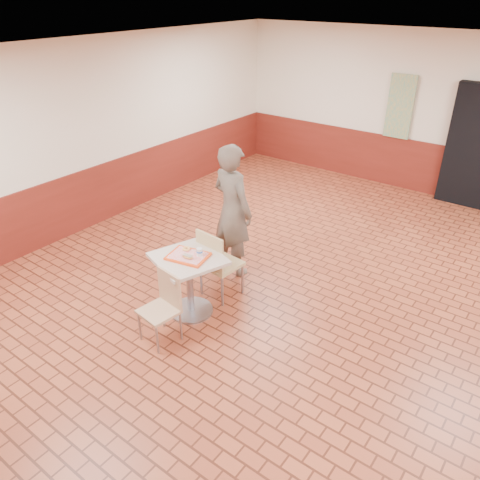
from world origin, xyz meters
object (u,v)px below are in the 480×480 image
Objects in this scene: serving_tray at (188,256)px; long_john_donut at (188,257)px; ring_donut at (186,249)px; customer at (232,211)px; chair_main_front at (163,304)px; paper_cup at (200,252)px; chair_main_back at (217,261)px; main_table at (189,276)px.

serving_tray is 0.08m from long_john_donut.
long_john_donut is (0.14, -0.14, 0.00)m from ring_donut.
long_john_donut is at bearing 112.23° from customer.
ring_donut reaches higher than serving_tray.
chair_main_front is 0.75m from ring_donut.
customer is 20.50× the size of paper_cup.
long_john_donut is 1.58× the size of paper_cup.
ring_donut is 1.09× the size of paper_cup.
long_john_donut is (-0.04, 0.48, 0.38)m from chair_main_front.
chair_main_front is 0.64m from serving_tray.
serving_tray is (0.20, -1.12, -0.12)m from customer.
chair_main_back reaches higher than chair_main_front.
customer is at bearing 107.23° from chair_main_front.
customer is 1.05m from ring_donut.
long_john_donut reaches higher than chair_main_front.
chair_main_front is at bearing -73.14° from ring_donut.
customer reaches higher than chair_main_front.
chair_main_back is at bearing 99.09° from chair_main_front.
chair_main_back is 9.83× the size of ring_donut.
main_table is at bearing 110.66° from customer.
customer reaches higher than serving_tray.
long_john_donut is (-0.02, -0.51, 0.30)m from chair_main_back.
main_table is at bearing -143.00° from paper_cup.
chair_main_back is 10.68× the size of paper_cup.
long_john_donut is (0.04, -0.05, 0.03)m from serving_tray.
paper_cup is at bearing 95.19° from chair_main_front.
customer is at bearing 106.67° from paper_cup.
paper_cup reaches higher than long_john_donut.
chair_main_back reaches higher than long_john_donut.
main_table is at bearing -45.00° from serving_tray.
ring_donut is (-0.10, 0.08, 0.31)m from main_table.
main_table is 0.82× the size of chair_main_back.
serving_tray is 5.04× the size of paper_cup.
long_john_donut is (0.24, -1.18, -0.09)m from customer.
serving_tray reaches higher than main_table.
chair_main_back is at bearing 82.78° from main_table.
long_john_donut reaches higher than ring_donut.
customer reaches higher than long_john_donut.
ring_donut reaches higher than main_table.
ring_donut is (-0.10, 0.08, 0.03)m from serving_tray.
paper_cup is at bearing 117.26° from customer.
main_table is at bearing 87.55° from chair_main_back.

